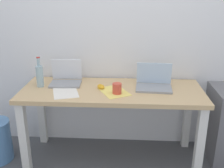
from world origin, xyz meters
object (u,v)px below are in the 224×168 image
computer_mouse (101,86)px  coffee_mug (117,89)px  laptop_left (66,79)px  laptop_right (154,83)px  desk (112,100)px  beer_bottle (40,75)px

computer_mouse → coffee_mug: bearing=-62.8°
laptop_left → laptop_right: (0.84, -0.07, -0.00)m
desk → laptop_right: laptop_right is taller
desk → beer_bottle: (-0.67, 0.03, 0.22)m
desk → coffee_mug: size_ratio=17.45×
desk → beer_bottle: bearing=177.1°
desk → coffee_mug: (0.05, -0.11, 0.16)m
laptop_right → computer_mouse: (-0.49, -0.04, -0.03)m
laptop_left → beer_bottle: beer_bottle is taller
laptop_left → coffee_mug: bearing=-25.5°
beer_bottle → coffee_mug: beer_bottle is taller
desk → beer_bottle: 0.71m
desk → computer_mouse: computer_mouse is taller
laptop_right → beer_bottle: beer_bottle is taller
laptop_right → coffee_mug: (-0.33, -0.17, 0.00)m
laptop_left → desk: bearing=-16.2°
laptop_right → beer_bottle: (-1.06, -0.02, 0.06)m
beer_bottle → laptop_right: bearing=1.3°
computer_mouse → laptop_left: bearing=138.5°
beer_bottle → laptop_left: bearing=23.8°
laptop_left → computer_mouse: (0.35, -0.11, -0.03)m
laptop_left → laptop_right: bearing=-5.1°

